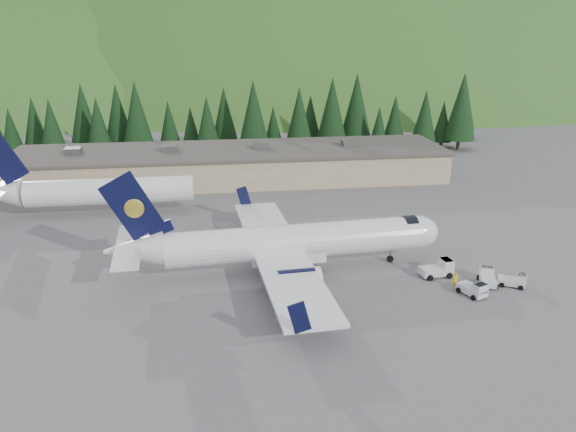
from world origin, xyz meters
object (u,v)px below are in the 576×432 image
Objects in this scene: second_airliner at (88,191)px; terminal_building at (232,164)px; baggage_tug_a at (439,269)px; baggage_tug_b at (514,280)px; baggage_tug_d at (474,289)px; baggage_tug_c at (487,277)px; airliner at (286,243)px; ramp_worker at (455,280)px.

terminal_building is (19.91, 16.00, -0.70)m from second_airliner.
terminal_building is (-19.34, 41.47, 1.84)m from baggage_tug_a.
baggage_tug_d is at bearing -134.93° from baggage_tug_b.
baggage_tug_a is 1.10× the size of baggage_tug_c.
baggage_tug_c is 3.51m from baggage_tug_d.
baggage_tug_b is at bearing -21.03° from airliner.
baggage_tug_d is (20.89, -46.27, -1.95)m from terminal_building.
baggage_tug_c is at bearing -61.87° from terminal_building.
terminal_building is 22.74× the size of baggage_tug_d.
second_airliner is 17.15× the size of ramp_worker.
baggage_tug_d is at bearing 152.11° from baggage_tug_c.
airliner is 12.05× the size of baggage_tug_b.
second_airliner reaches higher than baggage_tug_a.
airliner is 21.84× the size of ramp_worker.
terminal_building reaches higher than baggage_tug_c.
baggage_tug_a is at bearing -64.99° from terminal_building.
ramp_worker is (19.81, -44.40, -1.82)m from terminal_building.
second_airliner reaches higher than ramp_worker.
second_airliner is 7.98× the size of baggage_tug_a.
baggage_tug_b is 5.99m from ramp_worker.
terminal_building is 48.65m from ramp_worker.
ramp_worker is (-3.63, -0.55, 0.13)m from baggage_tug_c.
second_airliner is 46.86m from baggage_tug_a.
baggage_tug_d is (1.55, -4.81, -0.11)m from baggage_tug_a.
baggage_tug_c is at bearing -171.67° from ramp_worker.
baggage_tug_a reaches higher than baggage_tug_d.
terminal_building is (-23.44, 43.85, 1.95)m from baggage_tug_c.
airliner reaches higher than ramp_worker.
baggage_tug_d is at bearing 119.78° from ramp_worker.
terminal_building reaches higher than baggage_tug_a.
baggage_tug_a is 2.97m from ramp_worker.
baggage_tug_a is 1.18× the size of baggage_tug_b.
baggage_tug_c is (4.10, -2.38, -0.11)m from baggage_tug_a.
ramp_worker reaches higher than baggage_tug_d.
baggage_tug_c is at bearing -32.72° from second_airliner.
baggage_tug_b is at bearing -94.80° from baggage_tug_c.
airliner is 10.17× the size of baggage_tug_a.
ramp_worker is (-1.08, 1.87, 0.13)m from baggage_tug_d.
airliner is at bearing 161.14° from baggage_tug_a.
baggage_tug_c is (-2.34, 1.01, 0.06)m from baggage_tug_b.
airliner is at bearing -22.10° from ramp_worker.
ramp_worker is at bearing -155.47° from baggage_tug_b.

